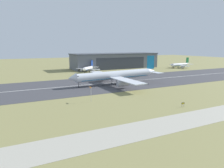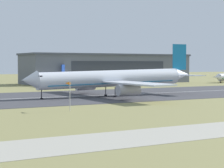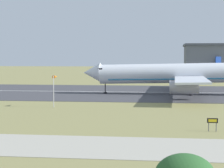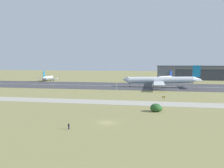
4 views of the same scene
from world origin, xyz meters
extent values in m
plane|color=olive|center=(0.00, 50.36, 0.00)|extent=(660.47, 660.47, 0.00)
cube|color=#3D3D42|center=(0.00, 100.71, 0.03)|extent=(420.47, 50.00, 0.06)
cube|color=silver|center=(0.00, 100.71, 0.07)|extent=(378.42, 0.70, 0.01)
cube|color=#A8A393|center=(0.00, 32.62, 0.03)|extent=(315.35, 11.03, 0.05)
cube|color=slate|center=(62.64, 174.39, 6.72)|extent=(83.67, 23.96, 13.43)
cube|color=#424751|center=(62.64, 174.39, 13.88)|extent=(84.67, 24.96, 0.90)
cube|color=#2D333D|center=(62.64, 162.35, 5.37)|extent=(50.20, 0.12, 10.75)
cylinder|color=silver|center=(19.57, 95.11, 5.23)|extent=(44.98, 5.43, 5.57)
cone|color=silver|center=(-4.97, 95.50, 5.23)|extent=(4.41, 4.79, 4.80)
cone|color=silver|center=(44.82, 94.71, 6.09)|extent=(5.81, 4.34, 4.36)
cube|color=black|center=(-2.63, 95.46, 6.18)|extent=(1.17, 4.03, 0.46)
cube|color=#146B9E|center=(19.57, 95.11, 3.94)|extent=(40.41, 5.12, 0.96)
cube|color=silver|center=(18.91, 110.19, 4.41)|extent=(6.98, 25.51, 0.52)
cylinder|color=#A8A8B2|center=(17.57, 108.18, 2.69)|extent=(6.24, 3.03, 3.04)
cube|color=silver|center=(18.44, 80.06, 4.41)|extent=(6.98, 25.51, 0.52)
cylinder|color=#A8A8B2|center=(17.16, 82.12, 2.69)|extent=(6.24, 3.03, 3.04)
cube|color=#146B9E|center=(43.97, 94.73, 11.61)|extent=(5.14, 0.36, 8.03)
cube|color=silver|center=(44.46, 100.70, 5.94)|extent=(4.61, 7.30, 0.24)
cube|color=silver|center=(44.28, 88.75, 5.94)|extent=(4.61, 7.30, 0.24)
cylinder|color=black|center=(-1.64, 95.45, 1.44)|extent=(0.24, 0.24, 2.87)
cylinder|color=black|center=(-1.64, 95.45, 0.22)|extent=(0.84, 0.84, 0.44)
cylinder|color=black|center=(19.22, 97.95, 1.44)|extent=(0.24, 0.24, 2.87)
cylinder|color=black|center=(19.22, 97.95, 0.22)|extent=(0.84, 0.84, 0.44)
cylinder|color=black|center=(19.13, 92.29, 1.44)|extent=(0.24, 0.24, 2.87)
cylinder|color=black|center=(19.13, 92.29, 0.22)|extent=(0.84, 0.84, 0.44)
cone|color=silver|center=(107.83, 145.61, 3.12)|extent=(2.89, 3.19, 3.07)
cube|color=black|center=(109.35, 145.68, 3.73)|extent=(1.21, 2.66, 0.44)
cube|color=silver|center=(118.05, 152.61, 2.58)|extent=(3.48, 10.17, 0.40)
cylinder|color=#A8A8B2|center=(117.47, 151.78, 1.38)|extent=(4.07, 2.07, 1.91)
cylinder|color=black|center=(110.41, 145.72, 0.79)|extent=(0.24, 0.24, 1.58)
cylinder|color=black|center=(110.41, 145.72, 0.22)|extent=(0.84, 0.84, 0.44)
cylinder|color=white|center=(27.11, 155.69, 3.13)|extent=(11.92, 11.25, 2.73)
cone|color=white|center=(21.16, 150.24, 3.13)|extent=(3.65, 3.67, 2.73)
cone|color=white|center=(33.35, 161.41, 3.62)|extent=(4.07, 4.02, 2.45)
cube|color=black|center=(22.16, 151.15, 3.67)|extent=(2.38, 2.45, 0.44)
cube|color=navy|center=(27.11, 155.69, 2.38)|extent=(10.82, 10.22, 0.20)
cube|color=white|center=(22.91, 159.86, 2.65)|extent=(7.86, 8.27, 0.40)
cylinder|color=#A8A8B2|center=(23.06, 159.01, 1.55)|extent=(3.75, 3.64, 1.69)
cube|color=white|center=(30.90, 151.15, 2.65)|extent=(7.86, 8.27, 0.40)
cylinder|color=#A8A8B2|center=(30.06, 151.37, 1.55)|extent=(3.75, 3.64, 1.69)
cube|color=navy|center=(32.99, 161.08, 6.81)|extent=(2.38, 2.21, 4.63)
cube|color=white|center=(30.96, 163.90, 3.54)|extent=(4.73, 4.83, 0.24)
cube|color=white|center=(35.62, 158.81, 3.54)|extent=(4.73, 4.83, 0.24)
cylinder|color=black|center=(22.95, 151.88, 0.88)|extent=(0.24, 0.24, 1.76)
cylinder|color=black|center=(22.95, 151.88, 0.22)|extent=(0.84, 0.84, 0.44)
cylinder|color=black|center=(26.17, 157.05, 0.88)|extent=(0.24, 0.24, 1.76)
cylinder|color=black|center=(26.17, 157.05, 0.22)|extent=(0.84, 0.84, 0.44)
cylinder|color=black|center=(28.38, 154.64, 0.88)|extent=(0.24, 0.24, 1.76)
cylinder|color=black|center=(28.38, 154.64, 0.22)|extent=(0.84, 0.84, 0.44)
cylinder|color=#B7B7BC|center=(-6.84, 65.67, 2.89)|extent=(0.14, 0.14, 5.78)
cone|color=orange|center=(-6.82, 67.01, 5.53)|extent=(0.63, 2.38, 0.60)
camera|label=1|loc=(-38.04, -11.50, 21.63)|focal=35.00mm
camera|label=2|loc=(-42.74, -13.97, 9.43)|focal=70.00mm
camera|label=3|loc=(13.70, -11.16, 9.30)|focal=70.00mm
camera|label=4|loc=(12.38, -61.77, 17.82)|focal=35.00mm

